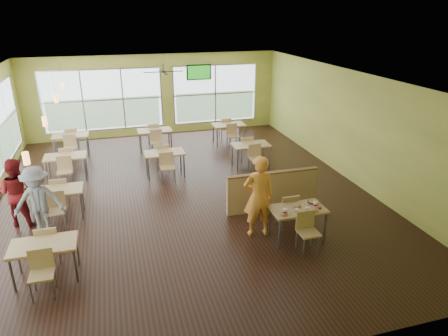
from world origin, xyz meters
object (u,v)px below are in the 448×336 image
(man_plaid, at_px, (259,196))
(food_basket, at_px, (313,202))
(half_wall_divider, at_px, (272,191))
(main_table, at_px, (298,213))

(man_plaid, relative_size, food_basket, 7.48)
(half_wall_divider, relative_size, food_basket, 9.39)
(main_table, height_order, half_wall_divider, half_wall_divider)
(main_table, distance_m, food_basket, 0.48)
(main_table, distance_m, man_plaid, 0.93)
(food_basket, bearing_deg, man_plaid, 168.03)
(food_basket, bearing_deg, half_wall_divider, 108.41)
(half_wall_divider, xyz_separation_m, man_plaid, (-0.78, -1.05, 0.43))
(man_plaid, xyz_separation_m, food_basket, (1.21, -0.26, -0.17))
(man_plaid, bearing_deg, food_basket, 173.47)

